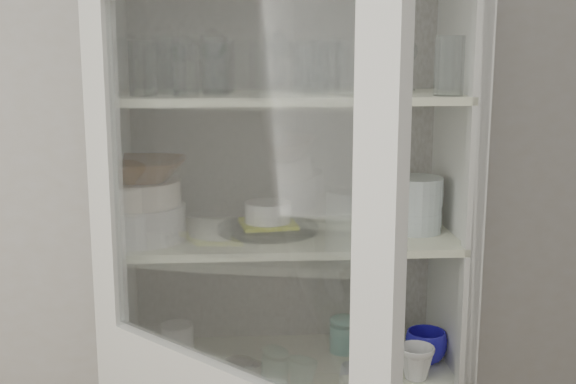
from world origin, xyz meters
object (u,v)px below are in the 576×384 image
(pantry_cabinet, at_px, (287,327))
(goblet_2, at_px, (278,58))
(glass_platter, at_px, (268,228))
(yellow_trivet, at_px, (268,224))
(teal_jar, at_px, (343,336))
(measuring_cups, at_px, (239,367))
(goblet_3, at_px, (405,62))
(plate_stack_back, at_px, (150,214))
(plate_stack_front, at_px, (142,222))
(mug_teal, at_px, (370,339))
(goblet_1, at_px, (200,63))
(mug_blue, at_px, (426,347))
(white_ramekin, at_px, (268,212))
(cream_bowl, at_px, (141,193))
(terracotta_bowl, at_px, (140,170))
(white_canister, at_px, (178,343))
(mug_white, at_px, (416,362))
(goblet_0, at_px, (184,61))
(grey_bowl_stack, at_px, (416,205))

(pantry_cabinet, xyz_separation_m, goblet_2, (-0.02, 0.03, 0.81))
(glass_platter, height_order, yellow_trivet, yellow_trivet)
(teal_jar, relative_size, measuring_cups, 1.10)
(goblet_3, relative_size, yellow_trivet, 1.06)
(plate_stack_back, height_order, glass_platter, plate_stack_back)
(pantry_cabinet, distance_m, plate_stack_front, 0.57)
(mug_teal, relative_size, teal_jar, 0.93)
(goblet_2, bearing_deg, goblet_1, -175.64)
(goblet_3, relative_size, mug_blue, 1.32)
(goblet_3, distance_m, white_ramekin, 0.59)
(cream_bowl, bearing_deg, terracotta_bowl, 0.00)
(pantry_cabinet, bearing_deg, white_canister, -171.73)
(terracotta_bowl, height_order, teal_jar, terracotta_bowl)
(goblet_3, xyz_separation_m, terracotta_bowl, (-0.76, -0.15, -0.29))
(mug_white, bearing_deg, mug_teal, 113.10)
(plate_stack_front, bearing_deg, plate_stack_back, 89.51)
(plate_stack_back, height_order, white_canister, plate_stack_back)
(goblet_0, distance_m, terracotta_bowl, 0.35)
(glass_platter, distance_m, grey_bowl_stack, 0.43)
(goblet_2, relative_size, mug_teal, 2.01)
(goblet_1, relative_size, terracotta_bowl, 0.65)
(pantry_cabinet, relative_size, cream_bowl, 9.64)
(white_ramekin, xyz_separation_m, white_canister, (-0.27, 0.01, -0.40))
(cream_bowl, relative_size, measuring_cups, 2.37)
(plate_stack_back, xyz_separation_m, mug_white, (0.76, -0.25, -0.39))
(cream_bowl, bearing_deg, goblet_0, 54.19)
(goblet_3, bearing_deg, white_canister, -173.92)
(goblet_0, relative_size, white_canister, 1.52)
(goblet_2, distance_m, mug_teal, 0.90)
(goblet_2, relative_size, yellow_trivet, 1.22)
(plate_stack_back, xyz_separation_m, measuring_cups, (0.26, -0.18, -0.42))
(white_ramekin, bearing_deg, goblet_1, 161.00)
(yellow_trivet, relative_size, mug_teal, 1.64)
(grey_bowl_stack, bearing_deg, mug_teal, 151.19)
(mug_teal, bearing_deg, plate_stack_back, -176.91)
(plate_stack_front, xyz_separation_m, mug_white, (0.77, -0.08, -0.40))
(plate_stack_back, xyz_separation_m, white_canister, (0.08, -0.09, -0.38))
(white_ramekin, xyz_separation_m, teal_jar, (0.23, 0.05, -0.41))
(mug_teal, bearing_deg, measuring_cups, -155.16)
(plate_stack_front, xyz_separation_m, white_canister, (0.08, 0.08, -0.39))
(plate_stack_back, bearing_deg, white_canister, -47.89)
(goblet_1, distance_m, measuring_cups, 0.88)
(plate_stack_front, bearing_deg, mug_teal, 8.42)
(goblet_0, height_order, plate_stack_back, goblet_0)
(terracotta_bowl, height_order, glass_platter, terracotta_bowl)
(goblet_0, distance_m, plate_stack_back, 0.47)
(white_canister, bearing_deg, white_ramekin, -1.06)
(goblet_0, distance_m, plate_stack_front, 0.48)
(grey_bowl_stack, xyz_separation_m, mug_blue, (0.04, -0.01, -0.43))
(grey_bowl_stack, distance_m, mug_teal, 0.45)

